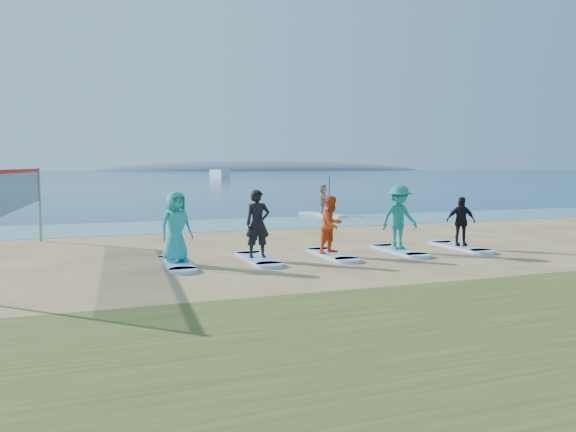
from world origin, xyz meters
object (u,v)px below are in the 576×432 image
object	(u,v)px
student_2	(332,224)
surfboard_2	(331,254)
student_3	(399,217)
paddleboard	(323,215)
paddleboarder	(323,199)
surfboard_3	(399,251)
surfboard_1	(258,259)
student_4	(461,221)
volleyball_net	(15,191)
student_0	(176,227)
boat_offshore_b	(220,178)
student_1	(258,224)
surfboard_0	(177,264)
surfboard_4	(460,247)

from	to	relation	value
student_2	surfboard_2	bearing A→B (deg)	0.00
surfboard_2	student_3	xyz separation A→B (m)	(2.19, 0.00, 0.99)
paddleboard	paddleboarder	world-z (taller)	paddleboarder
paddleboard	surfboard_3	world-z (taller)	paddleboard
surfboard_1	student_4	bearing A→B (deg)	0.00
paddleboard	surfboard_1	bearing A→B (deg)	-139.89
student_2	student_3	size ratio (longest dim) A/B	0.86
volleyball_net	paddleboard	bearing A→B (deg)	37.90
student_0	student_2	distance (m)	4.38
volleyball_net	surfboard_3	xyz separation A→B (m)	(10.45, -1.75, -1.86)
paddleboarder	student_3	world-z (taller)	student_3
volleyball_net	paddleboarder	xyz separation A→B (m)	(13.20, 10.28, -1.03)
paddleboarder	paddleboard	bearing A→B (deg)	0.00
boat_offshore_b	surfboard_2	xyz separation A→B (m)	(-20.93, -104.96, 0.04)
surfboard_1	student_4	world-z (taller)	student_4
paddleboard	boat_offshore_b	world-z (taller)	boat_offshore_b
volleyball_net	student_1	xyz separation A→B (m)	(6.07, -1.75, -0.90)
student_3	surfboard_2	bearing A→B (deg)	174.13
surfboard_0	student_3	distance (m)	6.64
student_1	surfboard_3	distance (m)	4.48
student_1	student_4	world-z (taller)	student_1
surfboard_2	surfboard_4	distance (m)	4.38
surfboard_1	surfboard_4	size ratio (longest dim) A/B	1.00
student_4	surfboard_2	bearing A→B (deg)	-158.86
student_0	student_3	size ratio (longest dim) A/B	0.96
student_1	student_4	size ratio (longest dim) A/B	1.21
student_3	student_4	distance (m)	2.20
student_1	surfboard_4	distance (m)	6.64
student_0	student_1	bearing A→B (deg)	-22.93
student_0	surfboard_3	xyz separation A→B (m)	(6.57, 0.00, -0.96)
volleyball_net	surfboard_1	distance (m)	6.59
surfboard_0	student_1	distance (m)	2.39
paddleboarder	surfboard_0	xyz separation A→B (m)	(-9.32, -12.03, -0.83)
surfboard_3	surfboard_4	distance (m)	2.19
paddleboard	surfboard_0	world-z (taller)	paddleboard
surfboard_0	surfboard_4	xyz separation A→B (m)	(8.76, 0.00, 0.00)
paddleboarder	student_0	bearing A→B (deg)	161.50
paddleboard	surfboard_3	distance (m)	12.34
boat_offshore_b	paddleboarder	bearing A→B (deg)	-115.90
surfboard_0	student_1	size ratio (longest dim) A/B	1.20
paddleboard	student_4	size ratio (longest dim) A/B	1.98
surfboard_3	student_3	xyz separation A→B (m)	(0.00, 0.00, 0.99)
volleyball_net	student_3	distance (m)	10.63
student_2	student_1	bearing A→B (deg)	155.24
surfboard_3	surfboard_4	bearing A→B (deg)	0.00
surfboard_1	student_4	distance (m)	6.62
student_0	surfboard_2	size ratio (longest dim) A/B	0.83
boat_offshore_b	student_3	distance (m)	106.63
volleyball_net	surfboard_4	bearing A→B (deg)	-7.88
volleyball_net	boat_offshore_b	xyz separation A→B (m)	(29.19, 103.22, -1.90)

